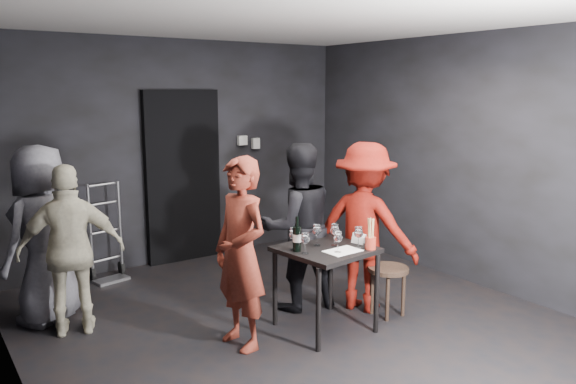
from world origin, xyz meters
TOP-DOWN VIEW (x-y plane):
  - floor at (0.00, 0.00)m, footprint 4.50×5.00m
  - ceiling at (0.00, 0.00)m, footprint 4.50×5.00m
  - wall_back at (0.00, 2.50)m, footprint 4.50×0.04m
  - wall_left at (-2.25, 0.00)m, footprint 0.04×5.00m
  - wall_right at (2.25, 0.00)m, footprint 0.04×5.00m
  - doorway at (0.00, 2.44)m, footprint 0.95×0.10m
  - wallbox_upper at (0.85, 2.45)m, footprint 0.12×0.06m
  - wallbox_lower at (1.05, 2.45)m, footprint 0.10×0.06m
  - hand_truck at (-1.03, 2.23)m, footprint 0.37×0.32m
  - tasting_table at (0.16, -0.18)m, footprint 0.72×0.72m
  - stool at (0.84, -0.28)m, footprint 0.38×0.38m
  - server_red at (-0.61, -0.05)m, footprint 0.46×0.65m
  - woman_black at (0.25, 0.38)m, footprint 0.92×0.64m
  - man_maroon at (0.77, -0.01)m, footprint 0.95×1.25m
  - bystander_cream at (-1.69, 0.99)m, footprint 0.95×0.65m
  - bystander_grey at (-1.83, 1.40)m, footprint 0.98×0.88m
  - tasting_mat at (0.21, -0.35)m, footprint 0.32×0.22m
  - wine_glass_a at (-0.10, -0.23)m, footprint 0.10×0.10m
  - wine_glass_b at (-0.12, -0.09)m, footprint 0.10×0.10m
  - wine_glass_c at (0.13, -0.09)m, footprint 0.08×0.08m
  - wine_glass_d at (0.15, -0.36)m, footprint 0.10×0.10m
  - wine_glass_e at (0.38, -0.36)m, footprint 0.09×0.09m
  - wine_glass_f at (0.26, -0.18)m, footprint 0.11×0.11m
  - wine_bottle at (-0.11, -0.13)m, footprint 0.07×0.07m
  - breadstick_cup at (0.45, -0.44)m, footprint 0.09×0.09m
  - reserved_card at (0.47, -0.26)m, footprint 0.11×0.14m

SIDE VIEW (x-z plane):
  - floor at x=0.00m, z-range -0.01..0.01m
  - hand_truck at x=-1.03m, z-range -0.34..0.75m
  - stool at x=0.84m, z-range 0.15..0.62m
  - tasting_table at x=0.16m, z-range 0.28..1.03m
  - bystander_cream at x=-1.69m, z-range 0.00..1.49m
  - tasting_mat at x=0.21m, z-range 0.75..0.75m
  - reserved_card at x=0.47m, z-range 0.75..0.85m
  - server_red at x=-0.61m, z-range 0.00..1.68m
  - wine_glass_a at x=-0.10m, z-range 0.75..0.95m
  - wine_glass_d at x=0.15m, z-range 0.75..0.96m
  - wine_glass_c at x=0.13m, z-range 0.75..0.96m
  - wine_glass_e at x=0.38m, z-range 0.75..0.96m
  - wine_glass_f at x=0.26m, z-range 0.75..0.97m
  - wine_glass_b at x=-0.12m, z-range 0.75..0.97m
  - wine_bottle at x=-0.11m, z-range 0.71..1.02m
  - woman_black at x=0.25m, z-range 0.00..1.73m
  - man_maroon at x=0.77m, z-range 0.00..1.75m
  - breadstick_cup at x=0.45m, z-range 0.74..1.03m
  - bystander_grey at x=-1.83m, z-range 0.00..1.78m
  - doorway at x=0.00m, z-range 0.00..2.10m
  - wall_back at x=0.00m, z-range 0.00..2.70m
  - wall_left at x=-2.25m, z-range 0.00..2.70m
  - wall_right at x=2.25m, z-range 0.00..2.70m
  - wallbox_lower at x=1.05m, z-range 1.33..1.47m
  - wallbox_upper at x=0.85m, z-range 1.39..1.51m
  - ceiling at x=0.00m, z-range 2.69..2.71m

